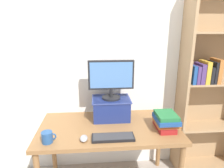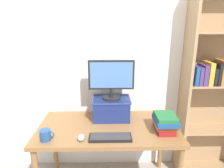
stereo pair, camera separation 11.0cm
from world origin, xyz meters
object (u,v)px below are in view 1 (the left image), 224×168
keyboard (113,137)px  computer_mouse (84,138)px  bookshelf_unit (212,81)px  book_stack (166,121)px  coffee_mug (47,137)px  computer_monitor (111,78)px  desk (109,133)px  riser_box (111,108)px

keyboard → computer_mouse: bearing=-178.9°
keyboard → computer_mouse: (-0.25, -0.00, 0.01)m
bookshelf_unit → book_stack: bookshelf_unit is taller
computer_mouse → book_stack: (0.75, 0.14, 0.06)m
computer_mouse → coffee_mug: 0.30m
computer_monitor → coffee_mug: bearing=-143.7°
desk → bookshelf_unit: bearing=13.8°
book_stack → coffee_mug: size_ratio=2.18×
computer_monitor → book_stack: (0.49, -0.27, -0.35)m
desk → bookshelf_unit: size_ratio=0.63×
bookshelf_unit → book_stack: 0.79m
bookshelf_unit → keyboard: bookshelf_unit is taller
desk → coffee_mug: bearing=-155.7°
bookshelf_unit → computer_mouse: (-1.39, -0.52, -0.33)m
book_stack → keyboard: bearing=-165.4°
desk → coffee_mug: 0.59m
book_stack → coffee_mug: bearing=-172.3°
keyboard → book_stack: size_ratio=1.36×
desk → computer_monitor: size_ratio=2.94×
computer_monitor → computer_mouse: size_ratio=4.34×
keyboard → book_stack: (0.50, 0.13, 0.07)m
coffee_mug → bookshelf_unit: bearing=17.2°
computer_monitor → riser_box: bearing=90.0°
bookshelf_unit → book_stack: bearing=-149.2°
bookshelf_unit → coffee_mug: (-1.68, -0.52, -0.30)m
bookshelf_unit → computer_mouse: bearing=-159.6°
riser_box → coffee_mug: bearing=-143.6°
book_stack → desk: bearing=169.7°
computer_monitor → computer_mouse: bearing=-123.0°
riser_box → computer_mouse: size_ratio=3.72×
desk → riser_box: 0.26m
riser_box → book_stack: riser_box is taller
keyboard → coffee_mug: coffee_mug is taller
desk → riser_box: (0.04, 0.18, 0.19)m
desk → book_stack: book_stack is taller
bookshelf_unit → computer_mouse: bookshelf_unit is taller
desk → bookshelf_unit: bookshelf_unit is taller
riser_box → coffee_mug: (-0.56, -0.41, -0.07)m
riser_box → computer_mouse: 0.49m
bookshelf_unit → riser_box: bookshelf_unit is taller
riser_box → coffee_mug: 0.70m
riser_box → computer_monitor: (-0.00, -0.00, 0.32)m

